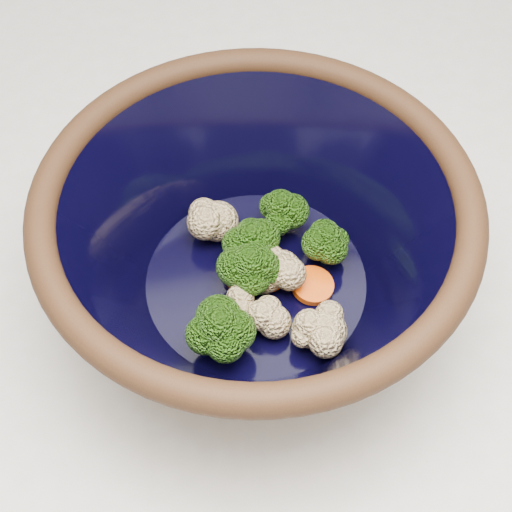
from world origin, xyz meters
TOP-DOWN VIEW (x-y plane):
  - counter at (0.00, 0.00)m, footprint 1.20×1.20m
  - mixing_bowl at (-0.04, -0.02)m, footprint 0.32×0.32m
  - vegetable_pile at (-0.04, -0.03)m, footprint 0.13×0.15m

SIDE VIEW (x-z plane):
  - counter at x=0.00m, z-range 0.00..0.90m
  - vegetable_pile at x=-0.04m, z-range 0.93..0.98m
  - mixing_bowl at x=-0.04m, z-range 0.91..1.04m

